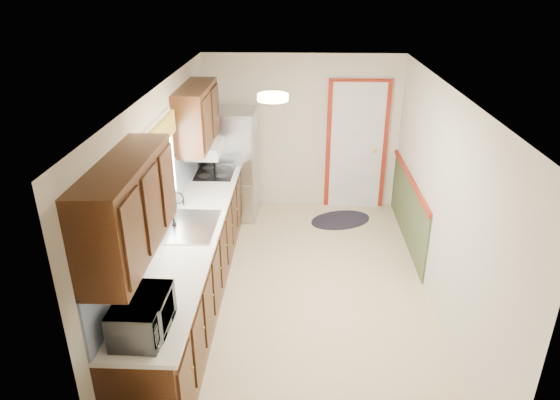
{
  "coord_description": "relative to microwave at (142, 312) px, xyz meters",
  "views": [
    {
      "loc": [
        -0.04,
        -4.96,
        3.44
      ],
      "look_at": [
        -0.24,
        0.08,
        1.15
      ],
      "focal_mm": 32.0,
      "sensor_mm": 36.0,
      "label": 1
    }
  ],
  "objects": [
    {
      "name": "cooktop",
      "position": [
        0.01,
        3.35,
        -0.18
      ],
      "size": [
        0.51,
        0.61,
        0.02
      ],
      "primitive_type": "cube",
      "color": "black",
      "rests_on": "kitchen_run"
    },
    {
      "name": "microwave",
      "position": [
        0.0,
        0.0,
        0.0
      ],
      "size": [
        0.31,
        0.56,
        0.37
      ],
      "primitive_type": "imported",
      "rotation": [
        0.0,
        0.0,
        1.56
      ],
      "color": "white",
      "rests_on": "kitchen_run"
    },
    {
      "name": "ceiling_fixture",
      "position": [
        0.9,
        1.75,
        1.23
      ],
      "size": [
        0.3,
        0.3,
        0.06
      ],
      "primitive_type": "cylinder",
      "color": "#FFD88C",
      "rests_on": "room_shell"
    },
    {
      "name": "room_shell",
      "position": [
        1.2,
        1.95,
        0.07
      ],
      "size": [
        3.2,
        5.2,
        2.52
      ],
      "color": "beige",
      "rests_on": "ground"
    },
    {
      "name": "rug",
      "position": [
        1.81,
        3.85,
        -1.12
      ],
      "size": [
        1.11,
        0.94,
        0.01
      ],
      "primitive_type": "ellipsoid",
      "rotation": [
        0.0,
        0.0,
        0.41
      ],
      "color": "black",
      "rests_on": "ground"
    },
    {
      "name": "refrigerator",
      "position": [
        0.18,
        4.0,
        -0.3
      ],
      "size": [
        0.71,
        0.71,
        1.66
      ],
      "rotation": [
        0.0,
        0.0,
        -0.04
      ],
      "color": "#B7B7BC",
      "rests_on": "ground"
    },
    {
      "name": "back_wall_trim",
      "position": [
        2.19,
        4.16,
        -0.24
      ],
      "size": [
        1.12,
        2.3,
        2.08
      ],
      "color": "maroon",
      "rests_on": "ground"
    },
    {
      "name": "kitchen_run",
      "position": [
        -0.04,
        1.66,
        -0.32
      ],
      "size": [
        0.63,
        4.0,
        2.2
      ],
      "color": "#361B0C",
      "rests_on": "ground"
    }
  ]
}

